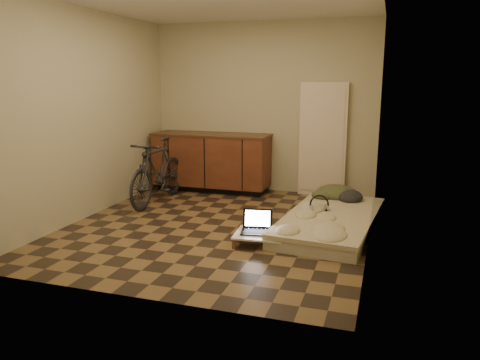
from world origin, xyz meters
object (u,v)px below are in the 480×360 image
(lap_desk, at_px, (269,235))
(laptop, at_px, (257,227))
(futon, at_px, (331,221))
(bicycle, at_px, (158,168))

(lap_desk, bearing_deg, laptop, 161.74)
(futon, bearing_deg, lap_desk, -120.98)
(bicycle, height_order, lap_desk, bicycle)
(lap_desk, height_order, laptop, laptop)
(futon, relative_size, lap_desk, 2.82)
(bicycle, height_order, laptop, bicycle)
(bicycle, bearing_deg, futon, -9.68)
(futon, relative_size, laptop, 5.80)
(bicycle, relative_size, laptop, 4.28)
(bicycle, xyz_separation_m, laptop, (1.79, -1.16, -0.34))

